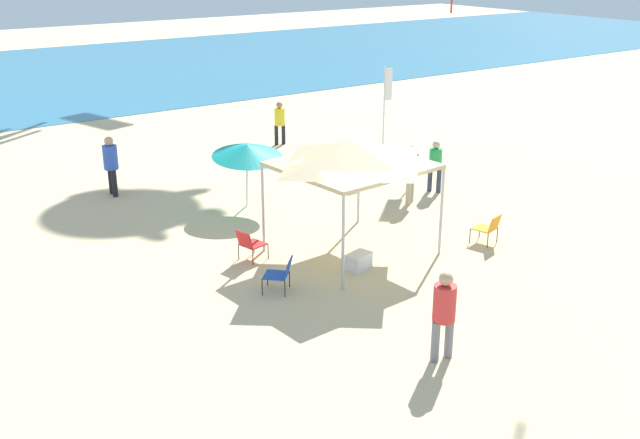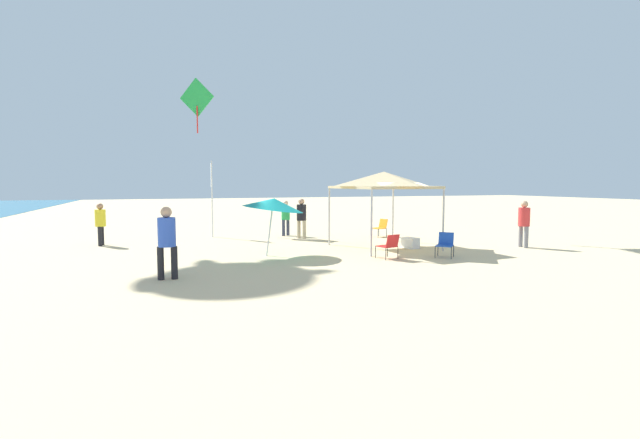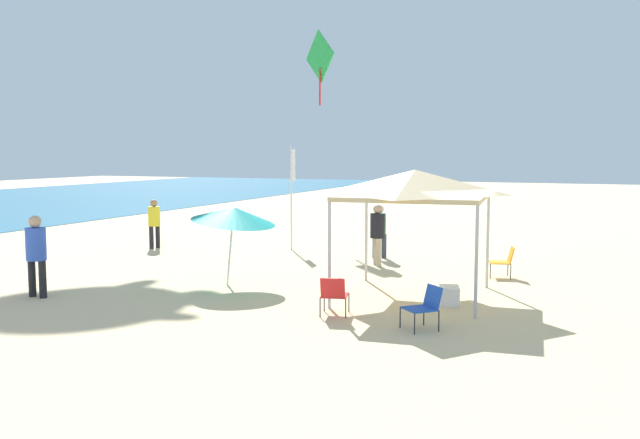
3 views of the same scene
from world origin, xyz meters
name	(u,v)px [view 1 (image 1 of 3)]	position (x,y,z in m)	size (l,w,h in m)	color
ground	(360,261)	(0.00, 0.00, -0.05)	(120.00, 120.00, 0.10)	beige
ocean_strip	(20,79)	(0.00, 32.16, 0.01)	(120.00, 26.07, 0.02)	teal
canopy_tent	(353,155)	(0.10, 0.49, 2.58)	(3.60, 3.39, 2.91)	#B7B7BC
beach_umbrella	(247,151)	(-0.36, 4.91, 1.78)	(2.09, 2.10, 2.13)	silver
folding_chair_left_of_tent	(281,273)	(-2.59, -0.43, 0.47)	(0.81, 0.80, 0.82)	black
folding_chair_near_cooler	(488,227)	(3.40, -1.10, 0.47)	(0.66, 0.74, 0.82)	black
folding_chair_right_of_tent	(250,243)	(-2.28, 1.52, 0.47)	(0.73, 0.65, 0.82)	black
cooler_box	(359,261)	(-0.37, -0.43, 0.20)	(0.71, 0.56, 0.40)	white
banner_flag	(385,106)	(5.94, 6.25, 2.11)	(0.36, 0.06, 3.50)	silver
person_beachcomber	(111,161)	(-3.21, 8.43, 1.10)	(0.45, 0.50, 1.88)	black
person_far_stroller	(411,169)	(3.92, 2.58, 1.05)	(0.43, 0.43, 1.79)	#C6B28C
person_near_umbrella	(435,162)	(5.26, 2.94, 0.98)	(0.40, 0.41, 1.66)	#33384C
person_by_tent	(444,309)	(-1.66, -4.65, 1.06)	(0.48, 0.43, 1.81)	slate
person_kite_handler	(280,120)	(4.41, 10.77, 0.99)	(0.45, 0.40, 1.69)	black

